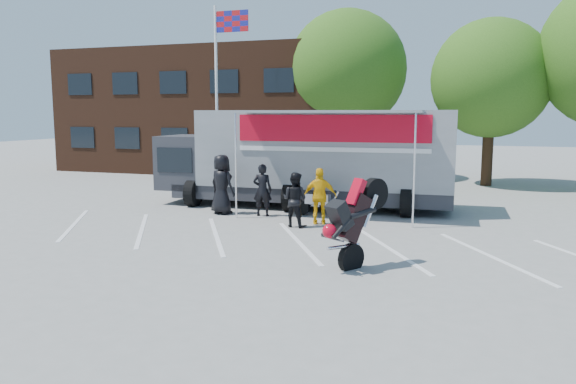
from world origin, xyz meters
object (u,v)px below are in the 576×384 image
Objects in this scene: spectator_hivis at (320,196)px; parked_motorcycle at (319,217)px; transporter_truck at (311,207)px; spectator_leather_b at (262,190)px; stunt_bike_rider at (371,264)px; spectator_leather_c at (295,200)px; flagpole at (222,75)px; tree_left at (347,70)px; spectator_leather_a at (222,184)px; tree_mid at (491,79)px.

parked_motorcycle is at bearing -86.90° from spectator_hivis.
transporter_truck reaches higher than spectator_leather_b.
stunt_bike_rider is at bearing 126.26° from spectator_leather_b.
spectator_leather_b reaches higher than spectator_leather_c.
tree_left is at bearing 54.72° from flagpole.
flagpole is 3.99× the size of spectator_leather_a.
transporter_truck is 6.67× the size of spectator_leather_c.
tree_mid is 13.95m from spectator_leather_c.
transporter_truck is 5.01× the size of stunt_bike_rider.
spectator_hivis reaches higher than stunt_bike_rider.
stunt_bike_rider is 7.67m from spectator_leather_a.
stunt_bike_rider is at bearing -50.64° from flagpole.
stunt_bike_rider is 6.65m from spectator_leather_b.
tree_mid is 13.17m from spectator_hivis.
spectator_leather_a is 1.44m from spectator_leather_b.
spectator_leather_a is 1.16× the size of spectator_leather_b.
spectator_leather_b is at bearing 166.10° from stunt_bike_rider.
spectator_leather_b is at bearing -54.20° from flagpole.
parked_motorcycle is 3.43m from spectator_leather_a.
tree_mid is (11.24, 5.00, -0.11)m from flagpole.
stunt_bike_rider is (-2.56, -15.59, -4.94)m from tree_mid.
spectator_leather_b is at bearing -29.57° from spectator_leather_c.
spectator_hivis is at bearing -123.73° from spectator_leather_c.
spectator_leather_a is 3.26m from spectator_leather_c.
spectator_leather_b is (-4.52, 4.81, 0.86)m from stunt_bike_rider.
spectator_hivis is (-4.90, -11.52, -4.08)m from tree_mid.
tree_left is 12.75m from parked_motorcycle.
transporter_truck is at bearing -125.22° from tree_mid.
transporter_truck is at bearing 34.18° from parked_motorcycle.
spectator_leather_c is at bearing 178.51° from spectator_leather_a.
tree_mid is at bearing -106.63° from spectator_leather_a.
spectator_leather_b is (-1.02, -2.21, 0.86)m from transporter_truck.
spectator_leather_b is (-1.81, -0.45, 0.86)m from parked_motorcycle.
stunt_bike_rider is at bearing -65.83° from transporter_truck.
spectator_hivis reaches higher than spectator_leather_c.
flagpole is 4.33× the size of parked_motorcycle.
parked_motorcycle is at bearing -86.52° from spectator_leather_c.
stunt_bike_rider is 4.62m from spectator_leather_c.
spectator_hivis is at bearing -45.80° from flagpole.
spectator_leather_c is at bearing 132.32° from spectator_leather_b.
tree_mid is 4.15× the size of parked_motorcycle.
tree_left is at bearing -72.36° from spectator_leather_c.
tree_mid reaches higher than parked_motorcycle.
flagpole is 9.47m from parked_motorcycle.
tree_left is (4.24, 6.00, 0.51)m from flagpole.
spectator_leather_c is 0.95× the size of spectator_hivis.
spectator_leather_b is 1.00× the size of spectator_hivis.
parked_motorcycle is 5.92m from stunt_bike_rider.
spectator_leather_c reaches higher than stunt_bike_rider.
spectator_leather_a is (2.74, -5.87, -4.05)m from flagpole.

